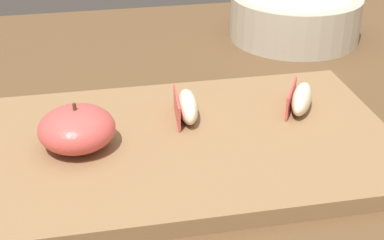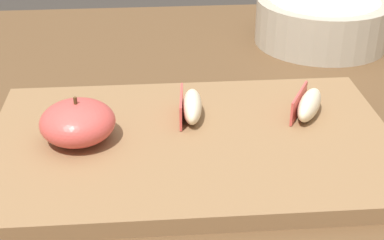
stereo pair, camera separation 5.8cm
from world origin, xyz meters
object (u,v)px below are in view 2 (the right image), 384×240
at_px(apple_wedge_middle, 308,105).
at_px(ceramic_fruit_bowl, 322,20).
at_px(cutting_board, 192,144).
at_px(apple_half_skin_up, 78,122).
at_px(apple_wedge_near_knife, 191,106).

xyz_separation_m(apple_wedge_middle, ceramic_fruit_bowl, (0.09, 0.26, 0.00)).
distance_m(cutting_board, apple_wedge_middle, 0.14).
bearing_deg(ceramic_fruit_bowl, apple_half_skin_up, -138.45).
height_order(cutting_board, apple_wedge_near_knife, apple_wedge_near_knife).
bearing_deg(apple_half_skin_up, cutting_board, -1.48).
height_order(apple_half_skin_up, apple_wedge_middle, apple_half_skin_up).
height_order(apple_half_skin_up, apple_wedge_near_knife, apple_half_skin_up).
distance_m(cutting_board, apple_wedge_near_knife, 0.05).
relative_size(cutting_board, ceramic_fruit_bowl, 2.11).
relative_size(apple_half_skin_up, ceramic_fruit_bowl, 0.38).
bearing_deg(apple_wedge_near_knife, cutting_board, -93.31).
bearing_deg(cutting_board, apple_half_skin_up, 178.52).
xyz_separation_m(apple_half_skin_up, apple_wedge_near_knife, (0.12, 0.04, -0.01)).
xyz_separation_m(apple_wedge_near_knife, ceramic_fruit_bowl, (0.22, 0.26, 0.00)).
relative_size(apple_half_skin_up, apple_wedge_middle, 1.14).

